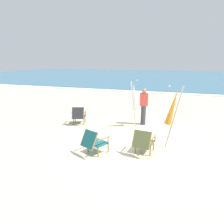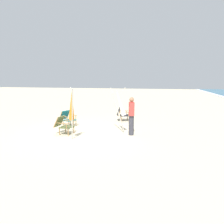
{
  "view_description": "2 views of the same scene",
  "coord_description": "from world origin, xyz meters",
  "px_view_note": "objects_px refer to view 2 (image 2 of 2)",
  "views": [
    {
      "loc": [
        1.38,
        -6.42,
        2.81
      ],
      "look_at": [
        -1.38,
        1.76,
        0.56
      ],
      "focal_mm": 32.0,
      "sensor_mm": 36.0,
      "label": 1
    },
    {
      "loc": [
        8.26,
        3.28,
        2.4
      ],
      "look_at": [
        -0.58,
        1.18,
        0.88
      ],
      "focal_mm": 32.0,
      "sensor_mm": 36.0,
      "label": 2
    }
  ],
  "objects_px": {
    "beach_chair_far_center": "(67,118)",
    "umbrella_furled_orange": "(72,106)",
    "beach_chair_back_left": "(122,113)",
    "umbrella_furled_white": "(120,103)",
    "person_near_chairs": "(131,116)",
    "beach_chair_front_right": "(63,124)"
  },
  "relations": [
    {
      "from": "umbrella_furled_white",
      "to": "person_near_chairs",
      "type": "relative_size",
      "value": 1.24
    },
    {
      "from": "beach_chair_front_right",
      "to": "umbrella_furled_orange",
      "type": "distance_m",
      "value": 1.43
    },
    {
      "from": "beach_chair_front_right",
      "to": "umbrella_furled_orange",
      "type": "xyz_separation_m",
      "value": [
        0.76,
        0.78,
        0.93
      ]
    },
    {
      "from": "umbrella_furled_white",
      "to": "beach_chair_front_right",
      "type": "bearing_deg",
      "value": -70.9
    },
    {
      "from": "beach_chair_back_left",
      "to": "person_near_chairs",
      "type": "bearing_deg",
      "value": 18.24
    },
    {
      "from": "umbrella_furled_white",
      "to": "person_near_chairs",
      "type": "xyz_separation_m",
      "value": [
        0.29,
        0.56,
        -0.48
      ]
    },
    {
      "from": "beach_chair_back_left",
      "to": "person_near_chairs",
      "type": "relative_size",
      "value": 0.51
    },
    {
      "from": "beach_chair_back_left",
      "to": "beach_chair_far_center",
      "type": "xyz_separation_m",
      "value": [
        1.85,
        -2.51,
        -0.01
      ]
    },
    {
      "from": "beach_chair_far_center",
      "to": "umbrella_furled_white",
      "type": "bearing_deg",
      "value": 78.02
    },
    {
      "from": "beach_chair_back_left",
      "to": "umbrella_furled_orange",
      "type": "relative_size",
      "value": 0.4
    },
    {
      "from": "beach_chair_far_center",
      "to": "umbrella_furled_orange",
      "type": "height_order",
      "value": "umbrella_furled_orange"
    },
    {
      "from": "beach_chair_back_left",
      "to": "beach_chair_front_right",
      "type": "height_order",
      "value": "beach_chair_back_left"
    },
    {
      "from": "beach_chair_front_right",
      "to": "beach_chair_back_left",
      "type": "bearing_deg",
      "value": 148.41
    },
    {
      "from": "beach_chair_far_center",
      "to": "umbrella_furled_orange",
      "type": "distance_m",
      "value": 2.69
    },
    {
      "from": "beach_chair_back_left",
      "to": "beach_chair_front_right",
      "type": "bearing_deg",
      "value": -31.59
    },
    {
      "from": "beach_chair_back_left",
      "to": "umbrella_furled_orange",
      "type": "distance_m",
      "value": 4.31
    },
    {
      "from": "umbrella_furled_orange",
      "to": "umbrella_furled_white",
      "type": "bearing_deg",
      "value": 134.82
    },
    {
      "from": "beach_chair_back_left",
      "to": "umbrella_furled_white",
      "type": "relative_size",
      "value": 0.41
    },
    {
      "from": "beach_chair_far_center",
      "to": "umbrella_furled_white",
      "type": "height_order",
      "value": "umbrella_furled_white"
    },
    {
      "from": "umbrella_furled_white",
      "to": "beach_chair_back_left",
      "type": "bearing_deg",
      "value": -171.89
    },
    {
      "from": "beach_chair_back_left",
      "to": "person_near_chairs",
      "type": "xyz_separation_m",
      "value": [
        2.75,
        0.91,
        0.41
      ]
    },
    {
      "from": "umbrella_furled_orange",
      "to": "beach_chair_front_right",
      "type": "bearing_deg",
      "value": -134.2
    }
  ]
}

